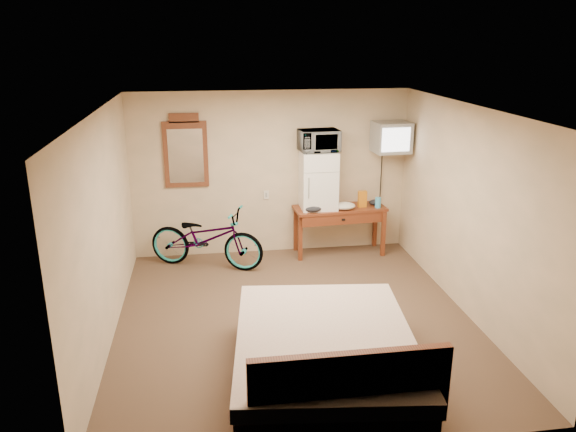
# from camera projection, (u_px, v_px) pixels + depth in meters

# --- Properties ---
(room) EXTENTS (4.60, 4.64, 2.50)m
(room) POSITION_uv_depth(u_px,v_px,m) (295.00, 220.00, 6.38)
(room) COLOR #4B3925
(room) RESTS_ON ground
(desk) EXTENTS (1.43, 0.63, 0.75)m
(desk) POSITION_uv_depth(u_px,v_px,m) (340.00, 215.00, 8.59)
(desk) COLOR maroon
(desk) RESTS_ON floor
(mini_fridge) EXTENTS (0.53, 0.53, 0.87)m
(mini_fridge) POSITION_uv_depth(u_px,v_px,m) (318.00, 180.00, 8.44)
(mini_fridge) COLOR white
(mini_fridge) RESTS_ON desk
(microwave) EXTENTS (0.61, 0.44, 0.32)m
(microwave) POSITION_uv_depth(u_px,v_px,m) (319.00, 141.00, 8.26)
(microwave) COLOR white
(microwave) RESTS_ON mini_fridge
(snack_bag) EXTENTS (0.13, 0.08, 0.25)m
(snack_bag) POSITION_uv_depth(u_px,v_px,m) (362.00, 199.00, 8.56)
(snack_bag) COLOR #CA7212
(snack_bag) RESTS_ON desk
(blue_cup) EXTENTS (0.09, 0.09, 0.16)m
(blue_cup) POSITION_uv_depth(u_px,v_px,m) (378.00, 203.00, 8.54)
(blue_cup) COLOR #46B4EE
(blue_cup) RESTS_ON desk
(cloth_cream) EXTENTS (0.34, 0.26, 0.10)m
(cloth_cream) POSITION_uv_depth(u_px,v_px,m) (344.00, 206.00, 8.47)
(cloth_cream) COLOR beige
(cloth_cream) RESTS_ON desk
(cloth_dark_a) EXTENTS (0.27, 0.21, 0.10)m
(cloth_dark_a) POSITION_uv_depth(u_px,v_px,m) (313.00, 208.00, 8.35)
(cloth_dark_a) COLOR black
(cloth_dark_a) RESTS_ON desk
(cloth_dark_b) EXTENTS (0.18, 0.15, 0.08)m
(cloth_dark_b) POSITION_uv_depth(u_px,v_px,m) (375.00, 202.00, 8.69)
(cloth_dark_b) COLOR black
(cloth_dark_b) RESTS_ON desk
(crt_television) EXTENTS (0.55, 0.61, 0.45)m
(crt_television) POSITION_uv_depth(u_px,v_px,m) (391.00, 137.00, 8.36)
(crt_television) COLOR black
(crt_television) RESTS_ON room
(wall_mirror) EXTENTS (0.64, 0.04, 1.09)m
(wall_mirror) POSITION_uv_depth(u_px,v_px,m) (186.00, 152.00, 8.22)
(wall_mirror) COLOR brown
(wall_mirror) RESTS_ON room
(bicycle) EXTENTS (1.82, 1.18, 0.90)m
(bicycle) POSITION_uv_depth(u_px,v_px,m) (206.00, 238.00, 8.15)
(bicycle) COLOR black
(bicycle) RESTS_ON floor
(bed) EXTENTS (1.93, 2.41, 0.90)m
(bed) POSITION_uv_depth(u_px,v_px,m) (326.00, 359.00, 5.40)
(bed) COLOR brown
(bed) RESTS_ON floor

